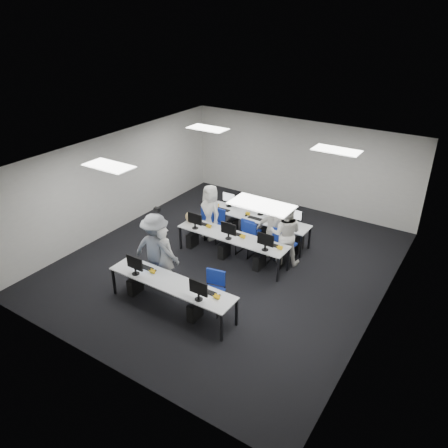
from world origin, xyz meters
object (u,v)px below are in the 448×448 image
Objects in this scene: chair_0 at (161,274)px; desk_front at (171,284)px; chair_7 at (286,251)px; chair_4 at (277,254)px; chair_6 at (251,237)px; chair_1 at (213,299)px; student_1 at (286,234)px; student_2 at (211,212)px; student_3 at (273,230)px; photographer at (156,249)px; chair_5 at (212,226)px; chair_2 at (215,231)px; chair_3 at (246,245)px; student_0 at (164,255)px; desk_mid at (232,237)px.

desk_front is at bearing -27.01° from chair_0.
chair_4 is at bearing -109.57° from chair_7.
chair_6 is at bearing 81.23° from chair_0.
chair_1 reaches higher than chair_0.
chair_0 is at bearing 31.84° from student_1.
chair_1 is 1.02× the size of chair_7.
student_2 reaches higher than student_3.
chair_1 is at bearing 163.51° from photographer.
chair_5 is at bearing -177.73° from chair_7.
chair_2 is at bearing 112.05° from chair_1.
photographer reaches higher than chair_5.
chair_2 reaches higher than chair_3.
student_0 reaches higher than chair_0.
chair_0 is 0.54× the size of student_3.
chair_7 reaches higher than chair_3.
desk_mid is 1.44m from student_1.
chair_1 is at bearing -109.03° from student_3.
photographer is (-2.29, -2.55, 0.05)m from student_1.
desk_front is 1.27m from photographer.
chair_5 is 2.10m from student_3.
chair_7 is 2.52m from student_2.
student_1 is 1.05× the size of student_2.
desk_front is at bearing -90.81° from chair_3.
chair_0 is at bearing -133.51° from chair_4.
chair_6 is 1.40m from student_2.
chair_7 is at bearing 2.88° from chair_5.
desk_mid is at bearing -106.58° from chair_3.
student_3 is at bearing 76.92° from desk_front.
chair_3 is at bearing 76.31° from chair_0.
chair_2 is at bearing 165.34° from student_3.
chair_1 is 0.60× the size of student_0.
chair_0 is 0.55m from student_0.
student_1 is at bearing 10.62° from chair_3.
photographer is (0.18, -2.64, 0.09)m from student_2.
chair_6 reaches higher than desk_mid.
chair_5 is 0.53× the size of photographer.
student_2 is at bearing -95.52° from photographer.
desk_front is at bearing -69.13° from chair_2.
chair_4 is (0.96, -0.02, 0.02)m from chair_3.
student_0 is at bearing -60.24° from student_2.
desk_front is at bearing 132.94° from student_0.
student_2 is (-2.33, 0.27, 0.53)m from chair_4.
chair_1 is 1.95m from photographer.
chair_1 is 3.35m from chair_2.
student_1 is at bearing -134.61° from student_0.
desk_front is 1.17m from chair_0.
desk_mid is 1.72× the size of photographer.
chair_0 is 0.86× the size of chair_4.
chair_0 is 2.86m from chair_5.
desk_mid is 1.91× the size of student_2.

